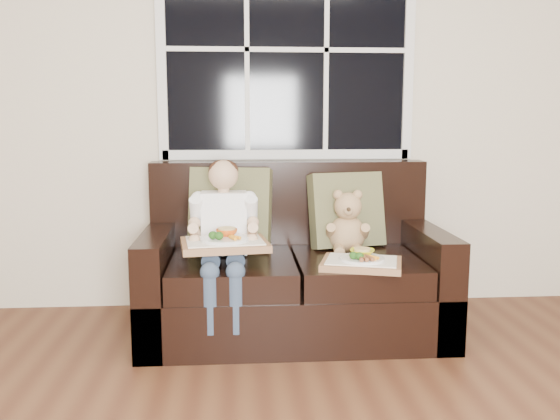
{
  "coord_description": "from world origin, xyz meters",
  "views": [
    {
      "loc": [
        -0.19,
        -1.33,
        1.23
      ],
      "look_at": [
        0.04,
        1.85,
        0.73
      ],
      "focal_mm": 38.0,
      "sensor_mm": 36.0,
      "label": 1
    }
  ],
  "objects": [
    {
      "name": "tray_left",
      "position": [
        -0.26,
        1.74,
        0.58
      ],
      "size": [
        0.49,
        0.4,
        0.1
      ],
      "rotation": [
        0.0,
        0.0,
        0.13
      ],
      "color": "#9A7045",
      "rests_on": "child"
    },
    {
      "name": "child",
      "position": [
        -0.27,
        1.9,
        0.64
      ],
      "size": [
        0.37,
        0.59,
        0.84
      ],
      "color": "white",
      "rests_on": "loveseat"
    },
    {
      "name": "window_back",
      "position": [
        0.13,
        2.48,
        1.65
      ],
      "size": [
        1.62,
        0.04,
        1.37
      ],
      "color": "black",
      "rests_on": "room_walls"
    },
    {
      "name": "tray_right",
      "position": [
        0.46,
        1.66,
        0.48
      ],
      "size": [
        0.48,
        0.41,
        0.09
      ],
      "rotation": [
        0.0,
        0.0,
        -0.28
      ],
      "color": "#9A7045",
      "rests_on": "loveseat"
    },
    {
      "name": "pillow_right",
      "position": [
        0.47,
        2.17,
        0.67
      ],
      "size": [
        0.48,
        0.3,
        0.46
      ],
      "rotation": [
        -0.21,
        0.0,
        0.23
      ],
      "color": "#65663F",
      "rests_on": "loveseat"
    },
    {
      "name": "loveseat",
      "position": [
        0.13,
        2.02,
        0.31
      ],
      "size": [
        1.7,
        0.92,
        0.96
      ],
      "color": "black",
      "rests_on": "ground"
    },
    {
      "name": "pillow_left",
      "position": [
        -0.23,
        2.17,
        0.69
      ],
      "size": [
        0.52,
        0.31,
        0.5
      ],
      "rotation": [
        -0.21,
        0.0,
        -0.21
      ],
      "color": "#65663F",
      "rests_on": "loveseat"
    },
    {
      "name": "teddy_bear",
      "position": [
        0.45,
        2.04,
        0.6
      ],
      "size": [
        0.24,
        0.29,
        0.38
      ],
      "rotation": [
        0.0,
        0.0,
        -0.12
      ],
      "color": "tan",
      "rests_on": "loveseat"
    }
  ]
}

